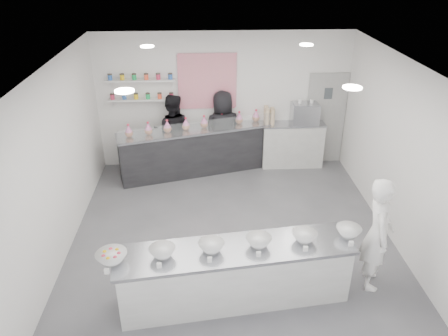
# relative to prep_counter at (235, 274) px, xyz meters

# --- Properties ---
(floor) EXTENTS (6.00, 6.00, 0.00)m
(floor) POSITION_rel_prep_counter_xyz_m (0.06, 1.43, -0.45)
(floor) COLOR #515156
(floor) RESTS_ON ground
(ceiling) EXTENTS (6.00, 6.00, 0.00)m
(ceiling) POSITION_rel_prep_counter_xyz_m (0.06, 1.43, 2.55)
(ceiling) COLOR white
(ceiling) RESTS_ON floor
(back_wall) EXTENTS (5.50, 0.00, 5.50)m
(back_wall) POSITION_rel_prep_counter_xyz_m (0.06, 4.43, 1.05)
(back_wall) COLOR white
(back_wall) RESTS_ON floor
(left_wall) EXTENTS (0.00, 6.00, 6.00)m
(left_wall) POSITION_rel_prep_counter_xyz_m (-2.69, 1.43, 1.05)
(left_wall) COLOR white
(left_wall) RESTS_ON floor
(right_wall) EXTENTS (0.00, 6.00, 6.00)m
(right_wall) POSITION_rel_prep_counter_xyz_m (2.81, 1.43, 1.05)
(right_wall) COLOR white
(right_wall) RESTS_ON floor
(back_door) EXTENTS (0.88, 0.04, 2.10)m
(back_door) POSITION_rel_prep_counter_xyz_m (2.36, 4.40, 0.60)
(back_door) COLOR #989795
(back_door) RESTS_ON floor
(pattern_panel) EXTENTS (1.25, 0.03, 1.20)m
(pattern_panel) POSITION_rel_prep_counter_xyz_m (-0.29, 4.41, 1.50)
(pattern_panel) COLOR #E7244F
(pattern_panel) RESTS_ON back_wall
(jar_shelf_lower) EXTENTS (1.45, 0.22, 0.04)m
(jar_shelf_lower) POSITION_rel_prep_counter_xyz_m (-1.69, 4.33, 1.15)
(jar_shelf_lower) COLOR silver
(jar_shelf_lower) RESTS_ON back_wall
(jar_shelf_upper) EXTENTS (1.45, 0.22, 0.04)m
(jar_shelf_upper) POSITION_rel_prep_counter_xyz_m (-1.69, 4.33, 1.57)
(jar_shelf_upper) COLOR silver
(jar_shelf_upper) RESTS_ON back_wall
(preserve_jars) EXTENTS (1.45, 0.10, 0.56)m
(preserve_jars) POSITION_rel_prep_counter_xyz_m (-1.69, 4.31, 1.43)
(preserve_jars) COLOR #CD3356
(preserve_jars) RESTS_ON jar_shelf_lower
(downlight_0) EXTENTS (0.24, 0.24, 0.02)m
(downlight_0) POSITION_rel_prep_counter_xyz_m (-1.34, 0.43, 2.53)
(downlight_0) COLOR white
(downlight_0) RESTS_ON ceiling
(downlight_1) EXTENTS (0.24, 0.24, 0.02)m
(downlight_1) POSITION_rel_prep_counter_xyz_m (1.46, 0.43, 2.53)
(downlight_1) COLOR white
(downlight_1) RESTS_ON ceiling
(downlight_2) EXTENTS (0.24, 0.24, 0.02)m
(downlight_2) POSITION_rel_prep_counter_xyz_m (-1.34, 3.03, 2.53)
(downlight_2) COLOR white
(downlight_2) RESTS_ON ceiling
(downlight_3) EXTENTS (0.24, 0.24, 0.02)m
(downlight_3) POSITION_rel_prep_counter_xyz_m (1.46, 3.03, 2.53)
(downlight_3) COLOR white
(downlight_3) RESTS_ON ceiling
(prep_counter) EXTENTS (3.33, 1.14, 0.89)m
(prep_counter) POSITION_rel_prep_counter_xyz_m (0.00, 0.00, 0.00)
(prep_counter) COLOR #B5B5AF
(prep_counter) RESTS_ON floor
(back_bar) EXTENTS (3.39, 1.49, 1.04)m
(back_bar) POSITION_rel_prep_counter_xyz_m (-0.57, 3.97, 0.07)
(back_bar) COLOR black
(back_bar) RESTS_ON floor
(sneeze_guard) EXTENTS (3.19, 0.90, 0.28)m
(sneeze_guard) POSITION_rel_prep_counter_xyz_m (-0.49, 3.69, 0.73)
(sneeze_guard) COLOR white
(sneeze_guard) RESTS_ON back_bar
(espresso_ledge) EXTENTS (1.38, 0.44, 1.03)m
(espresso_ledge) POSITION_rel_prep_counter_xyz_m (1.61, 4.21, 0.07)
(espresso_ledge) COLOR #B5B5AF
(espresso_ledge) RESTS_ON floor
(espresso_machine) EXTENTS (0.59, 0.41, 0.45)m
(espresso_machine) POSITION_rel_prep_counter_xyz_m (1.84, 4.21, 0.81)
(espresso_machine) COLOR #93969E
(espresso_machine) RESTS_ON espresso_ledge
(cup_stacks) EXTENTS (0.27, 0.24, 0.36)m
(cup_stacks) POSITION_rel_prep_counter_xyz_m (1.06, 4.21, 0.76)
(cup_stacks) COLOR tan
(cup_stacks) RESTS_ON espresso_ledge
(prep_bowls) EXTENTS (3.64, 0.90, 0.14)m
(prep_bowls) POSITION_rel_prep_counter_xyz_m (0.00, 0.00, 0.52)
(prep_bowls) COLOR white
(prep_bowls) RESTS_ON prep_counter
(label_cards) EXTENTS (3.31, 0.04, 0.07)m
(label_cards) POSITION_rel_prep_counter_xyz_m (-0.06, -0.49, 0.48)
(label_cards) COLOR white
(label_cards) RESTS_ON prep_counter
(cookie_bags) EXTENTS (2.90, 0.95, 0.28)m
(cookie_bags) POSITION_rel_prep_counter_xyz_m (-0.57, 3.97, 0.74)
(cookie_bags) COLOR pink
(cookie_bags) RESTS_ON back_bar
(woman_prep) EXTENTS (0.55, 0.72, 1.76)m
(woman_prep) POSITION_rel_prep_counter_xyz_m (2.06, 0.24, 0.44)
(woman_prep) COLOR white
(woman_prep) RESTS_ON floor
(staff_left) EXTENTS (0.89, 0.73, 1.73)m
(staff_left) POSITION_rel_prep_counter_xyz_m (-1.07, 4.22, 0.42)
(staff_left) COLOR black
(staff_left) RESTS_ON floor
(staff_right) EXTENTS (0.96, 0.72, 1.78)m
(staff_right) POSITION_rel_prep_counter_xyz_m (0.04, 4.22, 0.45)
(staff_right) COLOR black
(staff_right) RESTS_ON floor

